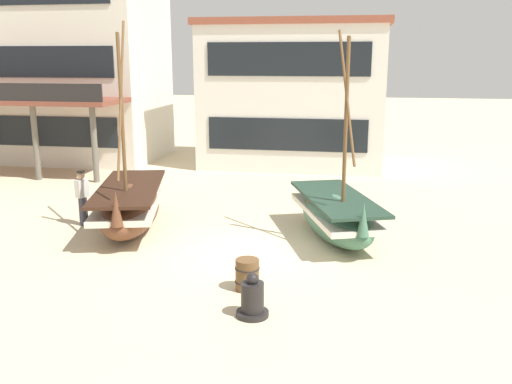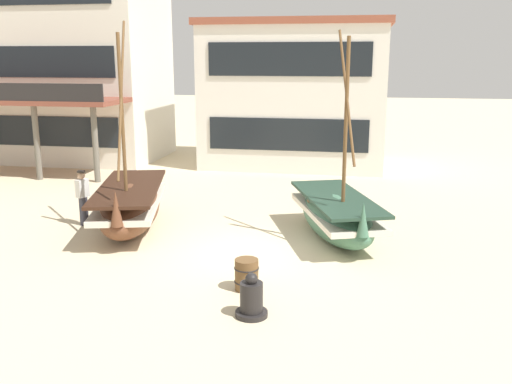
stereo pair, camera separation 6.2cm
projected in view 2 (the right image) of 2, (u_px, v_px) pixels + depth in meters
ground_plane at (249, 253)px, 14.88m from camera, size 120.00×120.00×0.00m
fishing_boat_near_left at (336, 215)px, 15.90m from camera, size 3.00×4.70×5.70m
fishing_boat_centre_large at (130, 205)px, 16.73m from camera, size 2.85×5.14×6.00m
fisherman_by_hull at (83, 198)px, 17.14m from camera, size 0.35×0.42×1.68m
capstan_winch at (251, 299)px, 11.16m from camera, size 0.65×0.65×0.91m
wooden_barrel at (247, 275)px, 12.44m from camera, size 0.56×0.56×0.70m
harbor_building_main at (295, 94)px, 26.48m from camera, size 8.53×5.30×6.63m
harbor_building_annex at (66, 62)px, 27.89m from camera, size 9.42×8.75×9.56m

